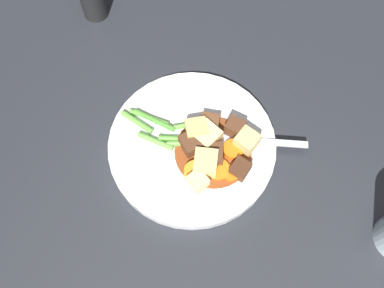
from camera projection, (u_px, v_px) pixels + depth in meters
ground_plane at (192, 148)px, 0.69m from camera, size 3.00×3.00×0.00m
dinner_plate at (192, 146)px, 0.69m from camera, size 0.25×0.25×0.02m
stew_sauce at (213, 153)px, 0.67m from camera, size 0.11×0.11×0.00m
carrot_slice_0 at (195, 172)px, 0.65m from camera, size 0.04×0.04×0.01m
carrot_slice_1 at (218, 169)px, 0.66m from camera, size 0.04×0.04×0.01m
carrot_slice_2 at (231, 173)px, 0.66m from camera, size 0.03×0.03×0.01m
carrot_slice_3 at (233, 150)px, 0.67m from camera, size 0.04×0.04×0.01m
potato_chunk_0 at (198, 181)px, 0.64m from camera, size 0.03×0.03×0.02m
potato_chunk_1 at (206, 163)px, 0.65m from camera, size 0.04×0.04×0.03m
potato_chunk_2 at (247, 141)px, 0.66m from camera, size 0.04×0.04×0.03m
potato_chunk_3 at (198, 131)px, 0.67m from camera, size 0.04×0.04×0.03m
potato_chunk_4 at (207, 136)px, 0.67m from camera, size 0.04×0.05×0.03m
meat_chunk_0 at (240, 169)px, 0.65m from camera, size 0.03×0.03×0.02m
meat_chunk_1 at (235, 128)px, 0.67m from camera, size 0.03×0.03×0.03m
meat_chunk_2 at (215, 154)px, 0.66m from camera, size 0.03×0.04×0.02m
meat_chunk_3 at (210, 122)px, 0.68m from camera, size 0.03×0.03×0.02m
meat_chunk_4 at (188, 143)px, 0.67m from camera, size 0.04×0.04×0.03m
green_bean_0 at (149, 117)px, 0.69m from camera, size 0.06×0.01×0.01m
green_bean_1 at (137, 122)px, 0.69m from camera, size 0.06×0.02×0.01m
green_bean_2 at (190, 142)px, 0.67m from camera, size 0.07×0.04×0.01m
green_bean_3 at (155, 120)px, 0.69m from camera, size 0.07×0.01×0.01m
green_bean_4 at (191, 124)px, 0.69m from camera, size 0.05×0.04×0.01m
green_bean_5 at (182, 137)px, 0.68m from camera, size 0.07×0.03×0.01m
green_bean_6 at (156, 141)px, 0.68m from camera, size 0.06×0.01×0.01m
fork at (245, 140)px, 0.68m from camera, size 0.17×0.07×0.00m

